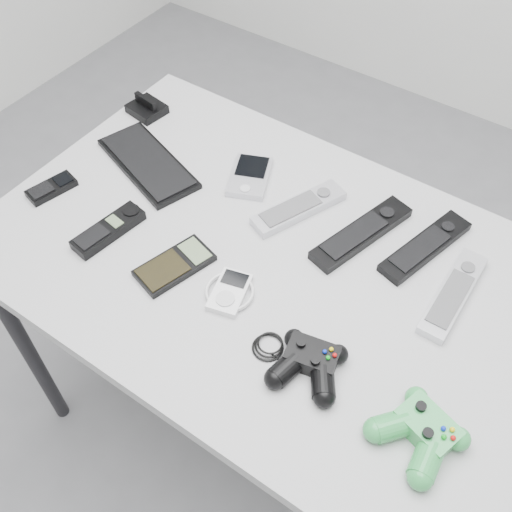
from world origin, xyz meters
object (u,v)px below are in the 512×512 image
Objects in this scene: pda at (250,176)px; remote_silver_a at (299,207)px; remote_silver_b at (453,294)px; calculator at (175,265)px; mp3_player at (230,292)px; pda_keyboard at (148,163)px; mobile_phone at (51,188)px; cordless_handset at (108,229)px; controller_black at (309,362)px; controller_green at (421,431)px; remote_black_b at (425,246)px; remote_black_a at (362,233)px; desk at (271,280)px.

remote_silver_a is (0.14, -0.02, 0.00)m from pda.
remote_silver_b is 1.48× the size of calculator.
pda reaches higher than mp3_player.
pda_keyboard is 0.21m from mobile_phone.
pda is at bearing 174.10° from remote_silver_b.
mp3_player is at bearing 11.52° from cordless_handset.
cordless_handset reaches higher than pda_keyboard.
controller_black is 0.21m from controller_green.
pda is 0.89× the size of controller_green.
remote_silver_a is 1.35× the size of cordless_handset.
controller_black is (-0.05, -0.36, 0.01)m from remote_black_b.
remote_black_b is (0.40, 0.03, 0.00)m from pda.
remote_silver_b reaches higher than pda_keyboard.
controller_black is at bearing -3.82° from pda_keyboard.
cordless_handset is at bearing -113.75° from remote_silver_a.
remote_silver_b is at bearing 29.54° from cordless_handset.
calculator is at bearing -117.69° from remote_black_a.
remote_silver_a is at bearing 30.02° from pda_keyboard.
calculator is at bearing 11.92° from mobile_phone.
cordless_handset reaches higher than calculator.
controller_green is at bearing -22.55° from mp3_player.
mp3_player is at bearing -85.02° from pda.
remote_black_b is at bearing 130.29° from controller_green.
desk is 0.39m from pda_keyboard.
remote_black_b reaches higher than pda_keyboard.
remote_silver_b is at bearing 18.76° from mp3_player.
controller_black is (0.49, -0.03, 0.01)m from cordless_handset.
mobile_phone is at bearing -104.98° from pda_keyboard.
remote_black_a is 2.48× the size of mp3_player.
pda reaches higher than calculator.
mp3_player is at bearing 19.79° from calculator.
desk is 0.14m from mp3_player.
desk is 0.31m from remote_black_b.
cordless_handset is 0.29m from mp3_player.
calculator is (-0.12, -0.26, -0.00)m from remote_silver_a.
remote_silver_a is at bearing -153.58° from remote_black_b.
mobile_phone is at bearing -166.63° from controller_green.
pda_keyboard is 1.89× the size of controller_green.
controller_black reaches higher than desk.
remote_silver_a is at bearing 52.05° from cordless_handset.
controller_green is at bearing 10.95° from calculator.
pda is 0.81× the size of cordless_handset.
remote_black_a is 0.32m from controller_black.
remote_black_a and cordless_handset have the same top height.
pda is 0.28m from remote_black_a.
controller_black reaches higher than pda_keyboard.
desk is 8.07× the size of controller_green.
mobile_phone is 0.35m from calculator.
controller_black reaches higher than remote_black_a.
remote_silver_b is 1.41× the size of cordless_handset.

